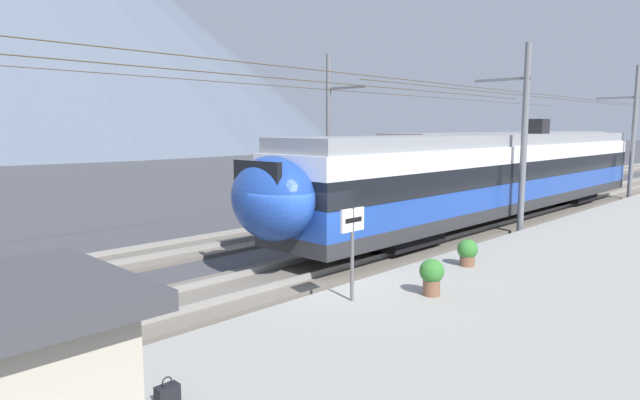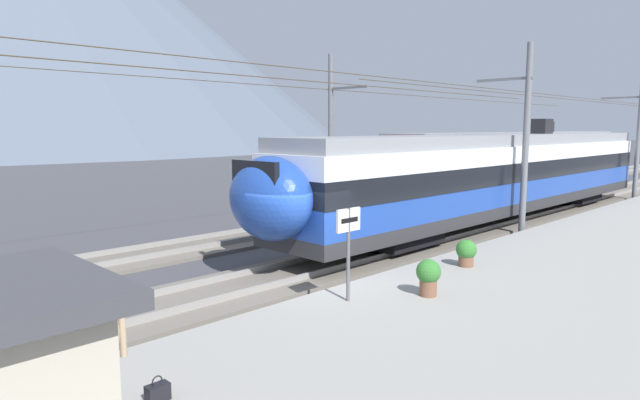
{
  "view_description": "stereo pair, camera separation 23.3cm",
  "coord_description": "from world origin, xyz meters",
  "px_view_note": "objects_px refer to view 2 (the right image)",
  "views": [
    {
      "loc": [
        -9.46,
        -9.43,
        4.12
      ],
      "look_at": [
        3.53,
        3.28,
        1.7
      ],
      "focal_mm": 30.39,
      "sensor_mm": 36.0,
      "label": 1
    },
    {
      "loc": [
        -9.3,
        -9.59,
        4.12
      ],
      "look_at": [
        3.53,
        3.28,
        1.7
      ],
      "focal_mm": 30.39,
      "sensor_mm": 36.0,
      "label": 2
    }
  ],
  "objects_px": {
    "passenger_walking": "(107,350)",
    "handbag_beside_passenger": "(158,392)",
    "train_near_platform": "(496,173)",
    "catenary_mast_mid": "(522,135)",
    "catenary_mast_east": "(636,131)",
    "platform_sign": "(348,233)",
    "potted_plant_by_shelter": "(466,251)",
    "catenary_mast_far_side": "(333,131)",
    "train_far_track": "(516,157)",
    "potted_plant_platform_edge": "(428,274)"
  },
  "relations": [
    {
      "from": "catenary_mast_east",
      "to": "catenary_mast_mid",
      "type": "bearing_deg",
      "value": 179.98
    },
    {
      "from": "platform_sign",
      "to": "train_far_track",
      "type": "bearing_deg",
      "value": 18.04
    },
    {
      "from": "catenary_mast_east",
      "to": "platform_sign",
      "type": "distance_m",
      "value": 25.72
    },
    {
      "from": "catenary_mast_mid",
      "to": "platform_sign",
      "type": "distance_m",
      "value": 11.58
    },
    {
      "from": "platform_sign",
      "to": "handbag_beside_passenger",
      "type": "xyz_separation_m",
      "value": [
        -5.12,
        -1.09,
        -1.38
      ]
    },
    {
      "from": "train_near_platform",
      "to": "potted_plant_by_shelter",
      "type": "distance_m",
      "value": 9.26
    },
    {
      "from": "catenary_mast_mid",
      "to": "passenger_walking",
      "type": "relative_size",
      "value": 25.53
    },
    {
      "from": "passenger_walking",
      "to": "handbag_beside_passenger",
      "type": "distance_m",
      "value": 1.06
    },
    {
      "from": "train_near_platform",
      "to": "handbag_beside_passenger",
      "type": "height_order",
      "value": "train_near_platform"
    },
    {
      "from": "catenary_mast_mid",
      "to": "potted_plant_platform_edge",
      "type": "height_order",
      "value": "catenary_mast_mid"
    },
    {
      "from": "train_near_platform",
      "to": "catenary_mast_east",
      "type": "height_order",
      "value": "catenary_mast_east"
    },
    {
      "from": "platform_sign",
      "to": "catenary_mast_far_side",
      "type": "bearing_deg",
      "value": 45.07
    },
    {
      "from": "catenary_mast_far_side",
      "to": "platform_sign",
      "type": "xyz_separation_m",
      "value": [
        -10.22,
        -10.24,
        -2.12
      ]
    },
    {
      "from": "train_near_platform",
      "to": "catenary_mast_far_side",
      "type": "xyz_separation_m",
      "value": [
        -2.73,
        7.0,
        1.77
      ]
    },
    {
      "from": "potted_plant_by_shelter",
      "to": "catenary_mast_mid",
      "type": "bearing_deg",
      "value": 14.17
    },
    {
      "from": "catenary_mast_mid",
      "to": "handbag_beside_passenger",
      "type": "height_order",
      "value": "catenary_mast_mid"
    },
    {
      "from": "potted_plant_by_shelter",
      "to": "train_far_track",
      "type": "bearing_deg",
      "value": 22.23
    },
    {
      "from": "train_near_platform",
      "to": "platform_sign",
      "type": "bearing_deg",
      "value": -165.93
    },
    {
      "from": "train_near_platform",
      "to": "passenger_walking",
      "type": "bearing_deg",
      "value": -166.97
    },
    {
      "from": "catenary_mast_east",
      "to": "platform_sign",
      "type": "height_order",
      "value": "catenary_mast_east"
    },
    {
      "from": "passenger_walking",
      "to": "handbag_beside_passenger",
      "type": "xyz_separation_m",
      "value": [
        0.67,
        -0.0,
        -0.82
      ]
    },
    {
      "from": "train_near_platform",
      "to": "train_far_track",
      "type": "xyz_separation_m",
      "value": [
        12.48,
        5.04,
        0.0
      ]
    },
    {
      "from": "platform_sign",
      "to": "potted_plant_platform_edge",
      "type": "distance_m",
      "value": 2.12
    },
    {
      "from": "catenary_mast_far_side",
      "to": "passenger_walking",
      "type": "height_order",
      "value": "catenary_mast_far_side"
    },
    {
      "from": "train_far_track",
      "to": "train_near_platform",
      "type": "bearing_deg",
      "value": -158.02
    },
    {
      "from": "catenary_mast_mid",
      "to": "passenger_walking",
      "type": "distance_m",
      "value": 17.49
    },
    {
      "from": "catenary_mast_mid",
      "to": "platform_sign",
      "type": "relative_size",
      "value": 21.09
    },
    {
      "from": "train_far_track",
      "to": "potted_plant_by_shelter",
      "type": "height_order",
      "value": "train_far_track"
    },
    {
      "from": "train_far_track",
      "to": "catenary_mast_mid",
      "type": "xyz_separation_m",
      "value": [
        -14.1,
        -6.83,
        1.62
      ]
    },
    {
      "from": "potted_plant_by_shelter",
      "to": "platform_sign",
      "type": "bearing_deg",
      "value": 176.57
    },
    {
      "from": "catenary_mast_east",
      "to": "passenger_walking",
      "type": "bearing_deg",
      "value": -175.38
    },
    {
      "from": "train_far_track",
      "to": "handbag_beside_passenger",
      "type": "relative_size",
      "value": 75.18
    },
    {
      "from": "platform_sign",
      "to": "potted_plant_platform_edge",
      "type": "relative_size",
      "value": 2.44
    },
    {
      "from": "potted_plant_by_shelter",
      "to": "passenger_walking",
      "type": "bearing_deg",
      "value": -175.44
    },
    {
      "from": "handbag_beside_passenger",
      "to": "catenary_mast_east",
      "type": "bearing_deg",
      "value": 4.72
    },
    {
      "from": "catenary_mast_mid",
      "to": "potted_plant_by_shelter",
      "type": "distance_m",
      "value": 7.67
    },
    {
      "from": "catenary_mast_east",
      "to": "passenger_walking",
      "type": "distance_m",
      "value": 31.6
    },
    {
      "from": "train_far_track",
      "to": "potted_plant_platform_edge",
      "type": "distance_m",
      "value": 25.66
    },
    {
      "from": "passenger_walking",
      "to": "potted_plant_by_shelter",
      "type": "relative_size",
      "value": 2.27
    },
    {
      "from": "catenary_mast_far_side",
      "to": "platform_sign",
      "type": "distance_m",
      "value": 14.62
    },
    {
      "from": "train_near_platform",
      "to": "platform_sign",
      "type": "xyz_separation_m",
      "value": [
        -12.95,
        -3.25,
        -0.36
      ]
    },
    {
      "from": "platform_sign",
      "to": "potted_plant_by_shelter",
      "type": "height_order",
      "value": "platform_sign"
    },
    {
      "from": "catenary_mast_far_side",
      "to": "train_near_platform",
      "type": "bearing_deg",
      "value": -68.71
    },
    {
      "from": "train_near_platform",
      "to": "catenary_mast_east",
      "type": "distance_m",
      "value": 12.89
    },
    {
      "from": "catenary_mast_mid",
      "to": "catenary_mast_far_side",
      "type": "relative_size",
      "value": 1.0
    },
    {
      "from": "train_far_track",
      "to": "potted_plant_platform_edge",
      "type": "height_order",
      "value": "train_far_track"
    },
    {
      "from": "platform_sign",
      "to": "handbag_beside_passenger",
      "type": "bearing_deg",
      "value": -167.97
    },
    {
      "from": "train_near_platform",
      "to": "catenary_mast_mid",
      "type": "bearing_deg",
      "value": -132.19
    },
    {
      "from": "catenary_mast_east",
      "to": "catenary_mast_far_side",
      "type": "relative_size",
      "value": 1.0
    },
    {
      "from": "potted_plant_platform_edge",
      "to": "potted_plant_by_shelter",
      "type": "relative_size",
      "value": 1.13
    }
  ]
}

